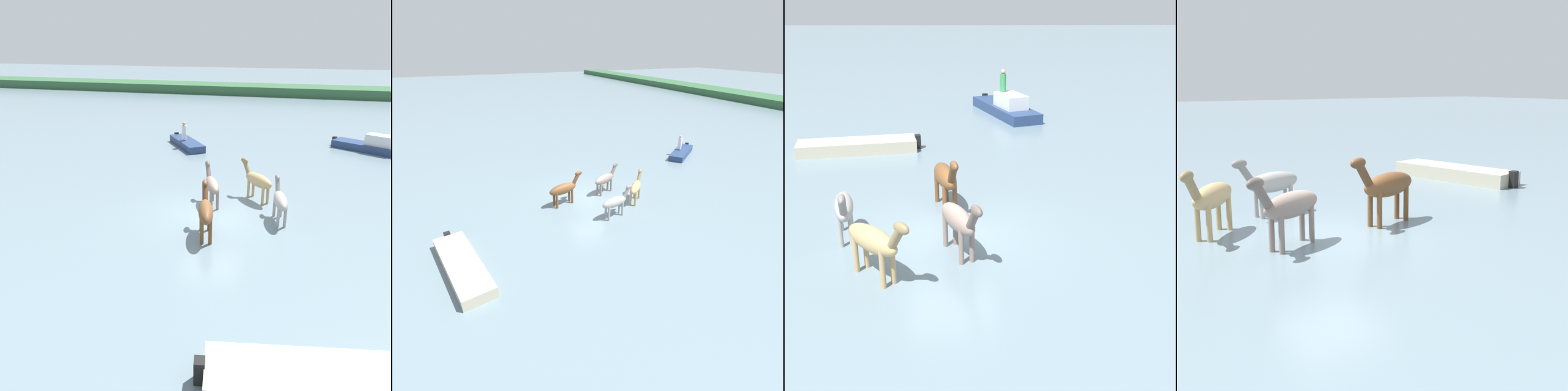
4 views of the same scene
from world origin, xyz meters
TOP-DOWN VIEW (x-y plane):
  - ground_plane at (0.00, 0.00)m, footprint 196.79×196.79m
  - horse_lead at (-0.29, 1.19)m, footprint 1.25×2.18m
  - horse_rear_stallion at (0.19, -1.80)m, footprint 1.04×2.40m
  - horse_dun_straggler at (2.77, 0.26)m, footprint 0.87×2.15m
  - horse_dark_mare at (1.59, 2.31)m, footprint 1.84×1.84m
  - boat_tender_starboard at (-2.44, -14.82)m, footprint 3.53×5.96m
  - boat_motor_center at (4.15, -7.91)m, footprint 5.11×2.26m
  - person_spotter_bow at (-2.25, -14.92)m, footprint 0.32×0.32m

SIDE VIEW (x-z plane):
  - ground_plane at x=0.00m, z-range 0.00..0.00m
  - boat_motor_center at x=4.15m, z-range -0.20..0.55m
  - boat_tender_starboard at x=-2.44m, z-range -0.36..1.01m
  - horse_dun_straggler at x=2.77m, z-range 0.08..1.75m
  - horse_lead at x=-0.29m, z-range 0.09..1.83m
  - horse_dark_mare at x=1.59m, z-range 0.09..1.84m
  - horse_rear_stallion at x=0.19m, z-range 0.09..1.96m
  - person_spotter_bow at x=-2.25m, z-range 1.18..2.37m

